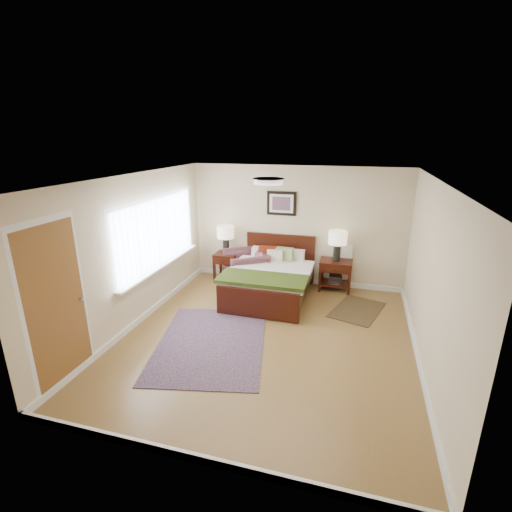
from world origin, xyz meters
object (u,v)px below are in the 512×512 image
at_px(bed, 270,274).
at_px(armchair, 246,268).
at_px(lamp_right, 338,240).
at_px(lamp_left, 226,234).
at_px(nightstand_left, 226,259).
at_px(nightstand_right, 335,272).
at_px(rug_persian, 211,343).

relative_size(bed, armchair, 2.28).
bearing_deg(armchair, lamp_right, 66.01).
bearing_deg(bed, lamp_left, 148.60).
xyz_separation_m(nightstand_left, lamp_right, (2.39, 0.02, 0.61)).
bearing_deg(nightstand_left, bed, -30.65).
bearing_deg(lamp_right, armchair, -171.72).
height_order(nightstand_right, armchair, armchair).
bearing_deg(nightstand_right, armchair, -172.12).
relative_size(lamp_right, armchair, 0.72).
height_order(bed, armchair, bed).
bearing_deg(lamp_left, bed, -31.40).
relative_size(nightstand_right, rug_persian, 0.28).
bearing_deg(lamp_right, nightstand_right, -90.00).
bearing_deg(lamp_right, nightstand_left, -179.50).
height_order(armchair, rug_persian, armchair).
distance_m(nightstand_right, lamp_left, 2.47).
distance_m(bed, lamp_right, 1.53).
relative_size(bed, nightstand_left, 3.28).
bearing_deg(nightstand_left, armchair, -25.13).
relative_size(nightstand_left, rug_persian, 0.26).
distance_m(lamp_right, armchair, 2.00).
relative_size(nightstand_right, armchair, 0.76).
relative_size(nightstand_right, lamp_left, 1.06).
bearing_deg(bed, armchair, 145.24).
bearing_deg(rug_persian, nightstand_right, 45.66).
xyz_separation_m(bed, lamp_left, (-1.18, 0.72, 0.55)).
distance_m(nightstand_left, lamp_left, 0.56).
bearing_deg(armchair, lamp_left, -149.20).
xyz_separation_m(nightstand_left, lamp_left, (0.00, 0.02, 0.56)).
distance_m(nightstand_right, rug_persian, 3.15).
bearing_deg(nightstand_left, nightstand_right, 0.18).
height_order(nightstand_right, rug_persian, nightstand_right).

